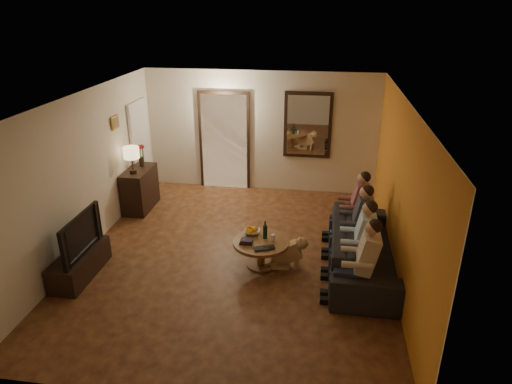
# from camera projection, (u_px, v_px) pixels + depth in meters

# --- Properties ---
(floor) EXTENTS (5.00, 6.00, 0.01)m
(floor) POSITION_uv_depth(u_px,v_px,m) (236.00, 256.00, 7.57)
(floor) COLOR #3B1A10
(floor) RESTS_ON ground
(ceiling) EXTENTS (5.00, 6.00, 0.01)m
(ceiling) POSITION_uv_depth(u_px,v_px,m) (232.00, 100.00, 6.56)
(ceiling) COLOR white
(ceiling) RESTS_ON back_wall
(back_wall) EXTENTS (5.00, 0.02, 2.60)m
(back_wall) POSITION_uv_depth(u_px,v_px,m) (261.00, 132.00, 9.80)
(back_wall) COLOR beige
(back_wall) RESTS_ON floor
(front_wall) EXTENTS (5.00, 0.02, 2.60)m
(front_wall) POSITION_uv_depth(u_px,v_px,m) (174.00, 300.00, 4.34)
(front_wall) COLOR beige
(front_wall) RESTS_ON floor
(left_wall) EXTENTS (0.02, 6.00, 2.60)m
(left_wall) POSITION_uv_depth(u_px,v_px,m) (83.00, 175.00, 7.41)
(left_wall) COLOR beige
(left_wall) RESTS_ON floor
(right_wall) EXTENTS (0.02, 6.00, 2.60)m
(right_wall) POSITION_uv_depth(u_px,v_px,m) (400.00, 193.00, 6.73)
(right_wall) COLOR beige
(right_wall) RESTS_ON floor
(orange_accent) EXTENTS (0.01, 6.00, 2.60)m
(orange_accent) POSITION_uv_depth(u_px,v_px,m) (400.00, 193.00, 6.73)
(orange_accent) COLOR orange
(orange_accent) RESTS_ON right_wall
(kitchen_doorway) EXTENTS (1.00, 0.06, 2.10)m
(kitchen_doorway) POSITION_uv_depth(u_px,v_px,m) (224.00, 142.00, 9.99)
(kitchen_doorway) COLOR #FFE0A5
(kitchen_doorway) RESTS_ON floor
(door_trim) EXTENTS (1.12, 0.04, 2.22)m
(door_trim) POSITION_uv_depth(u_px,v_px,m) (224.00, 142.00, 9.98)
(door_trim) COLOR black
(door_trim) RESTS_ON floor
(fridge_glimpse) EXTENTS (0.45, 0.03, 1.70)m
(fridge_glimpse) POSITION_uv_depth(u_px,v_px,m) (236.00, 149.00, 10.02)
(fridge_glimpse) COLOR silver
(fridge_glimpse) RESTS_ON floor
(mirror_frame) EXTENTS (1.00, 0.05, 1.40)m
(mirror_frame) POSITION_uv_depth(u_px,v_px,m) (308.00, 125.00, 9.55)
(mirror_frame) COLOR black
(mirror_frame) RESTS_ON back_wall
(mirror_glass) EXTENTS (0.86, 0.02, 1.26)m
(mirror_glass) POSITION_uv_depth(u_px,v_px,m) (308.00, 126.00, 9.52)
(mirror_glass) COLOR white
(mirror_glass) RESTS_ON back_wall
(white_door) EXTENTS (0.06, 0.85, 2.04)m
(white_door) POSITION_uv_depth(u_px,v_px,m) (141.00, 149.00, 9.60)
(white_door) COLOR white
(white_door) RESTS_ON floor
(framed_art) EXTENTS (0.03, 0.28, 0.24)m
(framed_art) POSITION_uv_depth(u_px,v_px,m) (115.00, 122.00, 8.37)
(framed_art) COLOR #B28C33
(framed_art) RESTS_ON left_wall
(art_canvas) EXTENTS (0.01, 0.22, 0.18)m
(art_canvas) POSITION_uv_depth(u_px,v_px,m) (116.00, 122.00, 8.37)
(art_canvas) COLOR brown
(art_canvas) RESTS_ON left_wall
(dresser) EXTENTS (0.45, 0.94, 0.84)m
(dresser) POSITION_uv_depth(u_px,v_px,m) (140.00, 189.00, 9.15)
(dresser) COLOR black
(dresser) RESTS_ON floor
(table_lamp) EXTENTS (0.30, 0.30, 0.54)m
(table_lamp) POSITION_uv_depth(u_px,v_px,m) (132.00, 160.00, 8.68)
(table_lamp) COLOR beige
(table_lamp) RESTS_ON dresser
(flower_vase) EXTENTS (0.14, 0.14, 0.44)m
(flower_vase) POSITION_uv_depth(u_px,v_px,m) (141.00, 155.00, 9.10)
(flower_vase) COLOR #AD1217
(flower_vase) RESTS_ON dresser
(tv_stand) EXTENTS (0.45, 1.19, 0.40)m
(tv_stand) POSITION_uv_depth(u_px,v_px,m) (80.00, 264.00, 6.98)
(tv_stand) COLOR black
(tv_stand) RESTS_ON floor
(tv) EXTENTS (1.10, 0.14, 0.63)m
(tv) POSITION_uv_depth(u_px,v_px,m) (75.00, 234.00, 6.78)
(tv) COLOR black
(tv) RESTS_ON tv_stand
(sofa) EXTENTS (2.49, 1.02, 0.72)m
(sofa) POSITION_uv_depth(u_px,v_px,m) (363.00, 248.00, 7.09)
(sofa) COLOR black
(sofa) RESTS_ON floor
(person_a) EXTENTS (0.60, 0.40, 1.20)m
(person_a) POSITION_uv_depth(u_px,v_px,m) (361.00, 266.00, 6.19)
(person_a) COLOR tan
(person_a) RESTS_ON sofa
(person_b) EXTENTS (0.60, 0.40, 1.20)m
(person_b) POSITION_uv_depth(u_px,v_px,m) (359.00, 244.00, 6.74)
(person_b) COLOR tan
(person_b) RESTS_ON sofa
(person_c) EXTENTS (0.60, 0.40, 1.20)m
(person_c) POSITION_uv_depth(u_px,v_px,m) (357.00, 226.00, 7.28)
(person_c) COLOR tan
(person_c) RESTS_ON sofa
(person_d) EXTENTS (0.60, 0.40, 1.20)m
(person_d) POSITION_uv_depth(u_px,v_px,m) (355.00, 210.00, 7.83)
(person_d) COLOR tan
(person_d) RESTS_ON sofa
(dog) EXTENTS (0.58, 0.30, 0.56)m
(dog) POSITION_uv_depth(u_px,v_px,m) (287.00, 252.00, 7.15)
(dog) COLOR #A4784B
(dog) RESTS_ON floor
(coffee_table) EXTENTS (1.12, 1.12, 0.45)m
(coffee_table) POSITION_uv_depth(u_px,v_px,m) (261.00, 253.00, 7.21)
(coffee_table) COLOR brown
(coffee_table) RESTS_ON floor
(bowl) EXTENTS (0.26, 0.26, 0.06)m
(bowl) POSITION_uv_depth(u_px,v_px,m) (252.00, 232.00, 7.34)
(bowl) COLOR white
(bowl) RESTS_ON coffee_table
(oranges) EXTENTS (0.20, 0.20, 0.08)m
(oranges) POSITION_uv_depth(u_px,v_px,m) (252.00, 228.00, 7.31)
(oranges) COLOR orange
(oranges) RESTS_ON bowl
(wine_bottle) EXTENTS (0.07, 0.07, 0.31)m
(wine_bottle) POSITION_uv_depth(u_px,v_px,m) (265.00, 229.00, 7.15)
(wine_bottle) COLOR black
(wine_bottle) RESTS_ON coffee_table
(wine_glass) EXTENTS (0.06, 0.06, 0.10)m
(wine_glass) POSITION_uv_depth(u_px,v_px,m) (273.00, 237.00, 7.13)
(wine_glass) COLOR silver
(wine_glass) RESTS_ON coffee_table
(book_stack) EXTENTS (0.20, 0.15, 0.07)m
(book_stack) POSITION_uv_depth(u_px,v_px,m) (246.00, 241.00, 7.05)
(book_stack) COLOR black
(book_stack) RESTS_ON coffee_table
(laptop) EXTENTS (0.38, 0.32, 0.03)m
(laptop) POSITION_uv_depth(u_px,v_px,m) (265.00, 250.00, 6.85)
(laptop) COLOR black
(laptop) RESTS_ON coffee_table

